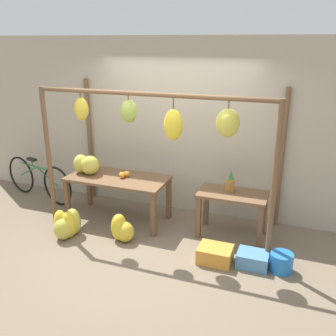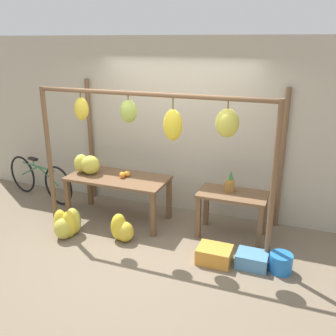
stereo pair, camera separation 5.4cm
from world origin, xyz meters
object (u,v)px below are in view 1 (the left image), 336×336
(pineapple_cluster, at_px, (230,184))
(fruit_crate_purple, at_px, (253,259))
(fruit_crate_white, at_px, (215,254))
(parked_bicycle, at_px, (38,179))
(banana_pile_ground_right, at_px, (122,229))
(banana_pile_ground_left, at_px, (66,224))
(blue_bucket, at_px, (281,262))
(banana_pile_on_table, at_px, (86,165))
(orange_pile, at_px, (124,174))

(pineapple_cluster, distance_m, fruit_crate_purple, 1.12)
(fruit_crate_white, relative_size, fruit_crate_purple, 1.11)
(fruit_crate_white, xyz_separation_m, parked_bicycle, (-3.46, 0.91, 0.26))
(banana_pile_ground_right, height_order, fruit_crate_white, banana_pile_ground_right)
(banana_pile_ground_left, distance_m, blue_bucket, 3.02)
(banana_pile_on_table, relative_size, orange_pile, 2.81)
(banana_pile_ground_left, relative_size, banana_pile_ground_right, 1.30)
(parked_bicycle, height_order, fruit_crate_purple, parked_bicycle)
(banana_pile_on_table, bearing_deg, pineapple_cluster, 4.19)
(pineapple_cluster, bearing_deg, fruit_crate_white, -89.65)
(fruit_crate_white, height_order, fruit_crate_purple, fruit_crate_white)
(fruit_crate_white, height_order, parked_bicycle, parked_bicycle)
(banana_pile_ground_left, height_order, fruit_crate_white, banana_pile_ground_left)
(banana_pile_ground_right, xyz_separation_m, parked_bicycle, (-2.09, 0.84, 0.19))
(banana_pile_on_table, bearing_deg, fruit_crate_white, -15.73)
(banana_pile_ground_right, relative_size, blue_bucket, 1.44)
(orange_pile, xyz_separation_m, parked_bicycle, (-1.82, 0.20, -0.39))
(banana_pile_on_table, distance_m, banana_pile_ground_left, 1.00)
(banana_pile_on_table, height_order, fruit_crate_purple, banana_pile_on_table)
(banana_pile_ground_left, height_order, banana_pile_ground_right, banana_pile_ground_left)
(banana_pile_on_table, height_order, pineapple_cluster, banana_pile_on_table)
(pineapple_cluster, relative_size, fruit_crate_purple, 0.82)
(fruit_crate_white, bearing_deg, banana_pile_ground_right, 177.31)
(banana_pile_on_table, bearing_deg, banana_pile_ground_right, -32.77)
(blue_bucket, height_order, parked_bicycle, parked_bicycle)
(banana_pile_ground_right, bearing_deg, banana_pile_on_table, 147.23)
(banana_pile_ground_right, xyz_separation_m, blue_bucket, (2.19, 0.02, -0.06))
(pineapple_cluster, bearing_deg, banana_pile_ground_left, -157.74)
(parked_bicycle, bearing_deg, blue_bucket, -10.83)
(banana_pile_ground_left, relative_size, blue_bucket, 1.87)
(banana_pile_ground_left, xyz_separation_m, parked_bicycle, (-1.27, 1.00, 0.18))
(orange_pile, relative_size, pineapple_cluster, 0.55)
(banana_pile_on_table, height_order, parked_bicycle, banana_pile_on_table)
(banana_pile_ground_left, xyz_separation_m, blue_bucket, (3.02, 0.18, -0.07))
(fruit_crate_white, height_order, blue_bucket, blue_bucket)
(banana_pile_ground_right, height_order, parked_bicycle, parked_bicycle)
(blue_bucket, distance_m, fruit_crate_purple, 0.35)
(banana_pile_on_table, distance_m, parked_bicycle, 1.33)
(banana_pile_on_table, distance_m, blue_bucket, 3.22)
(orange_pile, relative_size, banana_pile_ground_right, 0.43)
(banana_pile_ground_left, bearing_deg, orange_pile, 54.96)
(orange_pile, relative_size, blue_bucket, 0.62)
(banana_pile_ground_left, distance_m, fruit_crate_white, 2.20)
(parked_bicycle, bearing_deg, banana_pile_ground_left, -38.34)
(fruit_crate_white, bearing_deg, pineapple_cluster, 90.35)
(banana_pile_on_table, xyz_separation_m, blue_bucket, (3.09, -0.55, -0.75))
(fruit_crate_white, bearing_deg, banana_pile_on_table, 164.27)
(parked_bicycle, bearing_deg, fruit_crate_white, -14.66)
(banana_pile_ground_right, distance_m, fruit_crate_white, 1.38)
(pineapple_cluster, height_order, parked_bicycle, pineapple_cluster)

